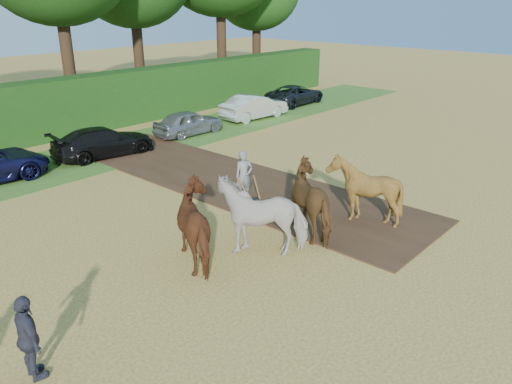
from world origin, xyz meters
TOP-DOWN VIEW (x-y plane):
  - ground at (0.00, 0.00)m, footprint 120.00×120.00m
  - earth_strip at (1.50, 7.00)m, footprint 4.50×17.00m
  - grass_verge at (0.00, 14.00)m, footprint 50.00×5.00m
  - hedgerow at (0.00, 18.50)m, footprint 46.00×1.60m
  - spectator_far at (-8.97, 1.88)m, footprint 0.54×1.10m
  - plough_team at (-0.98, 1.96)m, footprint 7.64×5.79m
  - parked_cars at (0.23, 13.97)m, footprint 35.77×3.26m

SIDE VIEW (x-z plane):
  - ground at x=0.00m, z-range 0.00..0.00m
  - grass_verge at x=0.00m, z-range 0.00..0.03m
  - earth_strip at x=1.50m, z-range 0.00..0.05m
  - parked_cars at x=0.23m, z-range -0.04..1.44m
  - spectator_far at x=-8.97m, z-range 0.00..1.81m
  - plough_team at x=-0.98m, z-range -0.01..2.19m
  - hedgerow at x=0.00m, z-range 0.00..3.00m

